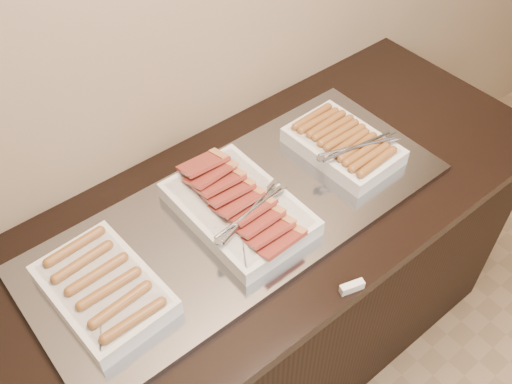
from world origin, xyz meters
The scene contains 6 objects.
counter centered at (0.00, 2.13, 0.45)m, with size 2.06×0.76×0.90m.
warming_tray centered at (0.02, 2.13, 0.91)m, with size 1.20×0.50×0.02m, color #91959F.
dish_left centered at (-0.40, 2.13, 0.95)m, with size 0.24×0.35×0.07m.
dish_center centered at (0.01, 2.13, 0.95)m, with size 0.28×0.42×0.09m.
dish_right centered at (0.41, 2.13, 0.96)m, with size 0.27×0.33×0.08m.
label_holder centered at (0.09, 1.77, 0.91)m, with size 0.06×0.02×0.03m, color silver.
Camera 1 is at (-0.60, 1.30, 2.10)m, focal length 40.00 mm.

